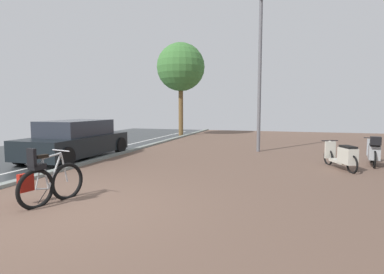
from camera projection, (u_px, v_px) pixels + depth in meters
ground at (138, 220)px, 5.06m from camera, size 21.00×40.00×0.13m
bicycle_foreground at (48, 182)px, 5.83m from camera, size 0.79×1.39×1.11m
scooter_near at (343, 156)px, 8.99m from camera, size 0.85×1.74×0.80m
scooter_mid at (374, 152)px, 9.58m from camera, size 0.61×1.69×0.96m
parked_car_near at (76, 140)px, 10.99m from camera, size 1.92×4.18×1.34m
lamp_post at (260, 66)px, 12.46m from camera, size 0.20×0.52×6.25m
street_tree at (181, 67)px, 19.74m from camera, size 3.02×3.02×5.86m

